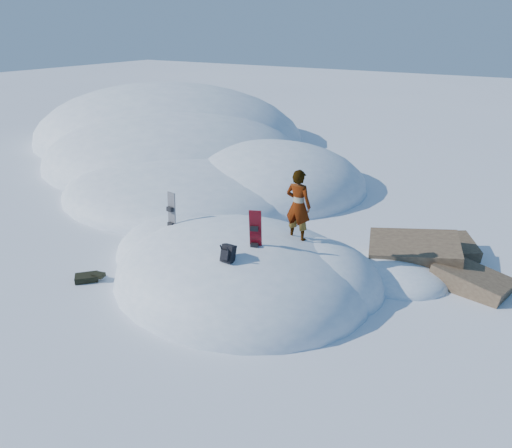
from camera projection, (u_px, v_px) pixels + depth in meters
The scene contains 9 objects.
ground at pixel (240, 282), 13.16m from camera, with size 120.00×120.00×0.00m, color white.
snow_mound at pixel (239, 277), 13.43m from camera, with size 8.00×6.00×3.00m.
snow_ridge at pixel (178, 153), 26.01m from camera, with size 21.50×18.50×6.40m.
rock_outcrop at pixel (413, 271), 13.70m from camera, with size 4.68×4.41×1.68m.
snowboard_red at pixel (255, 239), 11.79m from camera, with size 0.37×0.35×1.54m.
snowboard_dark at pixel (172, 218), 13.91m from camera, with size 0.30×0.20×1.53m.
backpack at pixel (228, 254), 11.30m from camera, with size 0.30×0.36×0.48m.
gear_pile at pixel (88, 277), 13.20m from camera, with size 0.79×0.70×0.21m.
person at pixel (298, 206), 12.25m from camera, with size 0.67×0.44×1.83m, color slate.
Camera 1 is at (6.51, -9.62, 6.38)m, focal length 35.00 mm.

